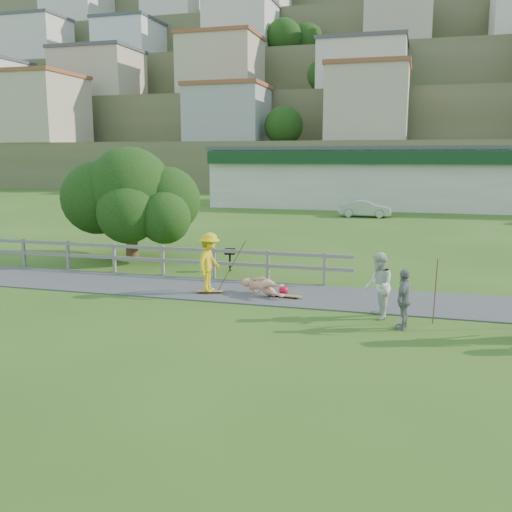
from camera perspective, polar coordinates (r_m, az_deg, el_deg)
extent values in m
plane|color=#2F5317|center=(16.95, -1.63, -4.86)|extent=(260.00, 260.00, 0.00)
cube|color=#3A3A3D|center=(18.34, -0.23, -3.64)|extent=(34.00, 3.00, 0.04)
cube|color=#66605A|center=(24.39, -22.20, 0.30)|extent=(0.10, 0.10, 1.10)
cube|color=#66605A|center=(23.22, -18.30, 0.09)|extent=(0.10, 0.10, 1.10)
cube|color=#66605A|center=(22.17, -14.00, -0.15)|extent=(0.10, 0.10, 1.10)
cube|color=#66605A|center=(21.26, -9.31, -0.41)|extent=(0.10, 0.10, 1.10)
cube|color=#66605A|center=(20.51, -4.23, -0.69)|extent=(0.10, 0.10, 1.10)
cube|color=#66605A|center=(19.92, 1.19, -0.98)|extent=(0.10, 0.10, 1.10)
cube|color=#66605A|center=(19.53, 6.88, -1.28)|extent=(0.10, 0.10, 1.10)
cube|color=#66605A|center=(21.40, -10.56, 0.84)|extent=(15.00, 0.08, 0.12)
cube|color=#66605A|center=(21.48, -10.52, -0.35)|extent=(15.00, 0.08, 0.12)
cube|color=#BBB4A4|center=(50.68, 14.80, 7.48)|extent=(32.00, 10.00, 4.80)
cube|color=#13361A|center=(45.44, 14.78, 9.50)|extent=(32.00, 0.60, 1.00)
cube|color=#46474B|center=(50.65, 14.93, 10.36)|extent=(32.50, 10.50, 0.30)
cube|color=#515733|center=(70.82, 11.87, 8.71)|extent=(220.00, 14.00, 6.00)
cube|color=beige|center=(70.99, 12.06, 13.96)|extent=(10.00, 9.00, 7.00)
cube|color=#46474B|center=(71.36, 12.18, 16.96)|extent=(10.40, 9.40, 0.50)
cube|color=#515733|center=(83.81, 12.59, 11.25)|extent=(220.00, 14.00, 13.00)
cube|color=beige|center=(84.65, 12.86, 18.02)|extent=(10.00, 9.00, 7.00)
cube|color=#46474B|center=(85.27, 12.96, 20.52)|extent=(10.40, 9.40, 0.50)
cube|color=#515733|center=(96.95, 13.14, 13.39)|extent=(220.00, 14.00, 21.00)
cube|color=beige|center=(98.84, 13.48, 21.51)|extent=(10.00, 9.00, 7.00)
cube|color=#46474B|center=(99.67, 13.58, 23.62)|extent=(10.40, 9.40, 0.50)
cube|color=#515733|center=(110.26, 13.57, 15.28)|extent=(220.00, 14.00, 30.00)
cube|color=#515733|center=(124.72, 13.94, 16.94)|extent=(220.00, 14.00, 40.00)
imported|color=yellow|center=(18.03, -4.68, -0.93)|extent=(0.77, 1.25, 1.87)
imported|color=tan|center=(17.84, 0.66, -3.06)|extent=(1.25, 1.67, 0.62)
imported|color=silver|center=(15.69, 12.16, -2.92)|extent=(0.87, 1.01, 1.80)
imported|color=gray|center=(14.90, 14.57, -4.20)|extent=(0.56, 0.96, 1.54)
imported|color=#AEB1B6|center=(41.71, 10.85, 4.69)|extent=(3.70, 1.32, 1.21)
sphere|color=#B90F29|center=(18.07, 2.79, -3.44)|extent=(0.30, 0.30, 0.30)
cylinder|color=brown|center=(18.20, -2.47, -0.66)|extent=(0.03, 0.03, 1.96)
cylinder|color=brown|center=(15.57, 17.49, -3.40)|extent=(0.03, 0.03, 1.72)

